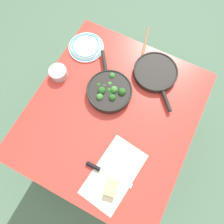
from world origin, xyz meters
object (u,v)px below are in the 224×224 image
Objects in this scene: grater_knife at (102,171)px; wooden_spoon at (143,54)px; dinner_plate_stack at (86,47)px; prep_bowl_steel at (58,73)px; cheese_block at (111,187)px; skillet_broccoli at (110,91)px; skillet_eggs at (155,72)px.

wooden_spoon is at bearing 97.31° from grater_knife.
grater_knife is at bearing 35.66° from dinner_plate_stack.
dinner_plate_stack reaches higher than wooden_spoon.
wooden_spoon is 0.58m from prep_bowl_steel.
prep_bowl_steel is (-0.46, -0.62, 0.01)m from cheese_block.
grater_knife is 0.10m from cheese_block.
wooden_spoon is 0.88m from cheese_block.
skillet_broccoli is 1.06× the size of wooden_spoon.
skillet_eggs is at bearing 87.62° from grater_knife.
cheese_block reaches higher than wooden_spoon.
skillet_eggs is 3.83× the size of cheese_block.
skillet_eggs is 0.99× the size of wooden_spoon.
cheese_block is (0.05, 0.08, 0.01)m from grater_knife.
wooden_spoon is (-0.35, 0.07, -0.02)m from skillet_broccoli.
skillet_broccoli is 0.36m from prep_bowl_steel.
skillet_eggs reaches higher than grater_knife.
prep_bowl_steel is at bearing 142.04° from grater_knife.
skillet_eggs is at bearing 93.11° from dinner_plate_stack.
dinner_plate_stack is 0.27m from prep_bowl_steel.
cheese_block is at bearing -0.87° from wooden_spoon.
dinner_plate_stack is (0.03, -0.51, -0.01)m from skillet_eggs.
skillet_broccoli reaches higher than skillet_eggs.
skillet_broccoli is 1.07× the size of skillet_eggs.
cheese_block reaches higher than dinner_plate_stack.
wooden_spoon is (-0.10, -0.13, -0.01)m from skillet_eggs.
cheese_block is (0.50, 0.27, -0.01)m from skillet_broccoli.
grater_knife is at bearing -43.70° from skillet_eggs.
skillet_eggs is at bearing 117.48° from prep_bowl_steel.
prep_bowl_steel reaches higher than wooden_spoon.
skillet_eggs is 0.17m from wooden_spoon.
skillet_broccoli is 1.60× the size of dinner_plate_stack.
skillet_broccoli reaches higher than wooden_spoon.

